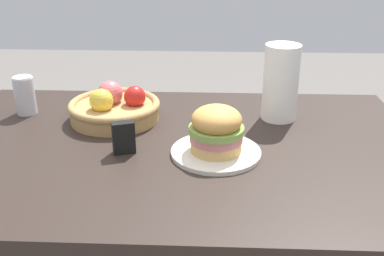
# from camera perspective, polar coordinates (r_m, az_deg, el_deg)

# --- Properties ---
(dining_table) EXTENTS (1.40, 0.90, 0.75)m
(dining_table) POSITION_cam_1_polar(r_m,az_deg,el_deg) (1.36, -1.84, -5.91)
(dining_table) COLOR #2D231E
(dining_table) RESTS_ON ground_plane
(plate) EXTENTS (0.24, 0.24, 0.01)m
(plate) POSITION_cam_1_polar(r_m,az_deg,el_deg) (1.26, 2.95, -3.01)
(plate) COLOR silver
(plate) RESTS_ON dining_table
(sandwich) EXTENTS (0.15, 0.15, 0.13)m
(sandwich) POSITION_cam_1_polar(r_m,az_deg,el_deg) (1.23, 3.02, -0.14)
(sandwich) COLOR #DBAD60
(sandwich) RESTS_ON plate
(soda_can) EXTENTS (0.07, 0.07, 0.13)m
(soda_can) POSITION_cam_1_polar(r_m,az_deg,el_deg) (1.61, -19.90, 3.81)
(soda_can) COLOR silver
(soda_can) RESTS_ON dining_table
(fruit_basket) EXTENTS (0.29, 0.29, 0.12)m
(fruit_basket) POSITION_cam_1_polar(r_m,az_deg,el_deg) (1.49, -9.52, 2.52)
(fruit_basket) COLOR tan
(fruit_basket) RESTS_ON dining_table
(paper_towel_roll) EXTENTS (0.11, 0.11, 0.24)m
(paper_towel_roll) POSITION_cam_1_polar(r_m,az_deg,el_deg) (1.48, 10.88, 5.51)
(paper_towel_roll) COLOR white
(paper_towel_roll) RESTS_ON dining_table
(napkin_holder) EXTENTS (0.07, 0.05, 0.09)m
(napkin_holder) POSITION_cam_1_polar(r_m,az_deg,el_deg) (1.26, -8.42, -1.17)
(napkin_holder) COLOR black
(napkin_holder) RESTS_ON dining_table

